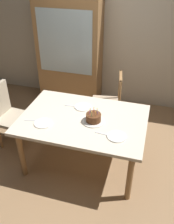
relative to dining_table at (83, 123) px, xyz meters
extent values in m
plane|color=#93704C|center=(0.00, 0.00, -0.65)|extent=(6.40, 6.40, 0.00)
cube|color=beige|center=(0.00, 1.85, 0.65)|extent=(6.40, 0.10, 2.60)
cube|color=beige|center=(0.00, 0.00, 0.06)|extent=(1.55, 1.07, 0.04)
cylinder|color=#9E7042|center=(-0.67, -0.43, -0.30)|extent=(0.07, 0.07, 0.69)
cylinder|color=#9E7042|center=(0.67, -0.43, -0.30)|extent=(0.07, 0.07, 0.69)
cylinder|color=#9E7042|center=(-0.67, 0.43, -0.30)|extent=(0.07, 0.07, 0.69)
cylinder|color=#9E7042|center=(0.67, 0.43, -0.30)|extent=(0.07, 0.07, 0.69)
cylinder|color=silver|center=(0.14, -0.03, 0.09)|extent=(0.28, 0.28, 0.01)
cylinder|color=#563019|center=(0.14, -0.03, 0.14)|extent=(0.18, 0.18, 0.09)
cylinder|color=#D872CC|center=(0.19, -0.03, 0.22)|extent=(0.01, 0.01, 0.05)
sphere|color=#FFC64C|center=(0.19, -0.03, 0.25)|extent=(0.01, 0.01, 0.01)
cylinder|color=#4C7FE5|center=(0.17, 0.01, 0.22)|extent=(0.01, 0.01, 0.05)
sphere|color=#FFC64C|center=(0.17, 0.01, 0.25)|extent=(0.01, 0.01, 0.01)
cylinder|color=#E54C4C|center=(0.13, 0.02, 0.22)|extent=(0.01, 0.01, 0.05)
sphere|color=#FFC64C|center=(0.13, 0.02, 0.25)|extent=(0.01, 0.01, 0.01)
cylinder|color=#4C7FE5|center=(0.09, -0.01, 0.22)|extent=(0.01, 0.01, 0.05)
sphere|color=#FFC64C|center=(0.09, -0.01, 0.25)|extent=(0.01, 0.01, 0.01)
cylinder|color=#D872CC|center=(0.09, -0.05, 0.22)|extent=(0.01, 0.01, 0.05)
sphere|color=#FFC64C|center=(0.09, -0.05, 0.25)|extent=(0.01, 0.01, 0.01)
cylinder|color=#66CC72|center=(0.13, -0.08, 0.22)|extent=(0.01, 0.01, 0.05)
sphere|color=#FFC64C|center=(0.13, -0.08, 0.25)|extent=(0.01, 0.01, 0.01)
cylinder|color=#F2994C|center=(0.17, -0.07, 0.22)|extent=(0.01, 0.01, 0.05)
sphere|color=#FFC64C|center=(0.17, -0.07, 0.25)|extent=(0.01, 0.01, 0.01)
cylinder|color=white|center=(-0.43, -0.24, 0.09)|extent=(0.22, 0.22, 0.01)
cylinder|color=white|center=(-0.08, 0.24, 0.09)|extent=(0.22, 0.22, 0.01)
cylinder|color=white|center=(0.46, -0.24, 0.09)|extent=(0.22, 0.22, 0.01)
cube|color=silver|center=(-0.59, -0.22, 0.09)|extent=(0.18, 0.05, 0.01)
cube|color=silver|center=(-0.24, 0.22, 0.09)|extent=(0.18, 0.02, 0.01)
cube|color=silver|center=(0.30, -0.24, 0.09)|extent=(0.18, 0.03, 0.01)
cube|color=tan|center=(0.11, 0.85, -0.20)|extent=(0.51, 0.51, 0.05)
cylinder|color=#9E7042|center=(-0.09, 0.99, -0.44)|extent=(0.04, 0.04, 0.42)
cylinder|color=#9E7042|center=(-0.03, 0.66, -0.44)|extent=(0.04, 0.04, 0.42)
cylinder|color=#9E7042|center=(0.24, 1.05, -0.44)|extent=(0.04, 0.04, 0.42)
cylinder|color=#9E7042|center=(0.30, 0.72, -0.44)|extent=(0.04, 0.04, 0.42)
cylinder|color=#9E7042|center=(0.27, 1.07, 0.05)|extent=(0.04, 0.04, 0.50)
cylinder|color=#9E7042|center=(0.33, 0.71, 0.05)|extent=(0.04, 0.04, 0.50)
cube|color=#9E7042|center=(0.30, 0.89, 0.27)|extent=(0.11, 0.40, 0.06)
cube|color=tan|center=(-1.07, 0.09, -0.20)|extent=(0.48, 0.48, 0.05)
cylinder|color=#9E7042|center=(-0.92, -0.09, -0.44)|extent=(0.04, 0.04, 0.42)
cylinder|color=#9E7042|center=(-0.89, 0.25, -0.44)|extent=(0.04, 0.04, 0.42)
cylinder|color=#9E7042|center=(-1.23, 0.28, -0.44)|extent=(0.04, 0.04, 0.42)
cube|color=#9E7042|center=(-0.72, 1.56, 0.30)|extent=(1.10, 0.44, 1.90)
cube|color=silver|center=(-0.72, 1.34, 0.55)|extent=(0.94, 0.01, 1.04)
camera|label=1|loc=(0.74, -2.37, 1.82)|focal=39.40mm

